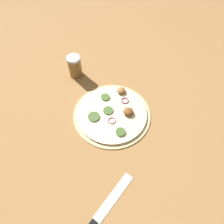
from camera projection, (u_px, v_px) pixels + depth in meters
ground_plane at (112, 115)px, 0.86m from camera, size 3.00×3.00×0.00m
pizza at (113, 113)px, 0.86m from camera, size 0.30×0.30×0.03m
spice_jar at (75, 66)px, 0.95m from camera, size 0.06×0.06×0.10m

